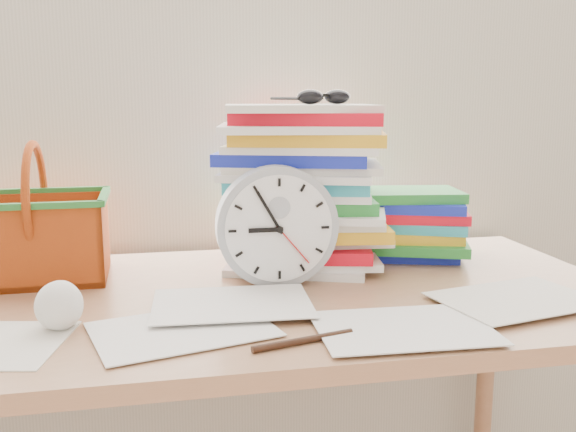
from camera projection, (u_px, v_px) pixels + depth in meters
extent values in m
cube|color=beige|center=(228.00, 10.00, 1.46)|extent=(2.40, 0.01, 2.50)
cube|color=#A4714D|center=(256.00, 300.00, 1.19)|extent=(1.40, 0.70, 0.03)
cylinder|color=#A4714D|center=(485.00, 386.00, 1.68)|extent=(0.04, 0.04, 0.72)
cylinder|color=#A3A9B0|center=(277.00, 226.00, 1.21)|extent=(0.23, 0.05, 0.23)
sphere|color=white|center=(59.00, 305.00, 1.00)|extent=(0.08, 0.08, 0.08)
cylinder|color=black|center=(304.00, 341.00, 0.94)|extent=(0.16, 0.05, 0.01)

